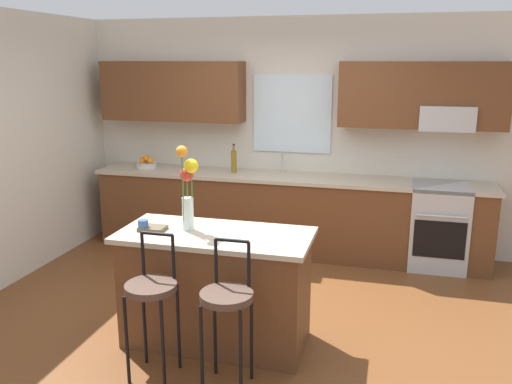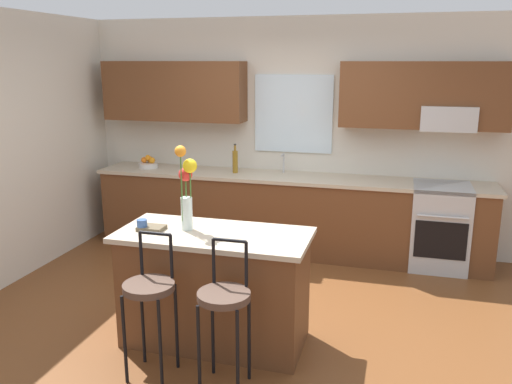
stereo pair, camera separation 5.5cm
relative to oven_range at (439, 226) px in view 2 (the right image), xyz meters
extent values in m
plane|color=brown|center=(-1.70, -1.68, -0.46)|extent=(14.00, 14.00, 0.00)
cube|color=beige|center=(-4.26, -1.38, 0.89)|extent=(0.12, 4.60, 2.70)
cube|color=beige|center=(-1.70, 0.38, 0.89)|extent=(5.60, 0.12, 2.70)
cube|color=brown|center=(-3.13, 0.15, 1.39)|extent=(1.74, 0.34, 0.70)
cube|color=brown|center=(-0.26, 0.15, 1.39)|extent=(1.74, 0.34, 0.70)
cube|color=silver|center=(-1.70, 0.31, 1.14)|extent=(0.92, 0.03, 0.90)
cube|color=#B7BABC|center=(0.00, 0.12, 1.16)|extent=(0.56, 0.36, 0.26)
cube|color=brown|center=(-1.70, 0.02, -0.02)|extent=(4.50, 0.60, 0.88)
cube|color=#BCAD93|center=(-1.70, 0.02, 0.44)|extent=(4.56, 0.64, 0.04)
cube|color=#B7BABC|center=(-1.78, 0.02, 0.39)|extent=(0.54, 0.38, 0.11)
cylinder|color=#B7BABC|center=(-1.78, 0.18, 0.57)|extent=(0.02, 0.02, 0.22)
cylinder|color=#B7BABC|center=(-1.78, 0.12, 0.68)|extent=(0.02, 0.12, 0.02)
cube|color=#B7BABC|center=(0.00, 0.00, 0.00)|extent=(0.60, 0.60, 0.92)
cube|color=black|center=(0.00, -0.29, -0.06)|extent=(0.52, 0.02, 0.40)
cylinder|color=#B7BABC|center=(0.00, -0.33, 0.20)|extent=(0.50, 0.02, 0.02)
cube|color=brown|center=(-1.81, -2.15, -0.02)|extent=(1.41, 0.63, 0.88)
cube|color=#BCAD93|center=(-1.81, -2.15, 0.44)|extent=(1.49, 0.71, 0.04)
cylinder|color=black|center=(-2.22, -2.86, -0.13)|extent=(0.02, 0.02, 0.66)
cylinder|color=black|center=(-1.95, -2.86, -0.13)|extent=(0.02, 0.02, 0.66)
cylinder|color=black|center=(-2.22, -2.59, -0.13)|extent=(0.02, 0.02, 0.66)
cylinder|color=black|center=(-1.95, -2.59, -0.13)|extent=(0.02, 0.02, 0.66)
cylinder|color=#4C382D|center=(-2.09, -2.72, 0.23)|extent=(0.36, 0.36, 0.05)
cylinder|color=black|center=(-2.20, -2.59, 0.41)|extent=(0.02, 0.02, 0.32)
cylinder|color=black|center=(-1.97, -2.59, 0.41)|extent=(0.02, 0.02, 0.32)
cylinder|color=black|center=(-2.09, -2.59, 0.57)|extent=(0.23, 0.02, 0.02)
cylinder|color=black|center=(-1.67, -2.86, -0.13)|extent=(0.02, 0.02, 0.66)
cylinder|color=black|center=(-1.40, -2.86, -0.13)|extent=(0.02, 0.02, 0.66)
cylinder|color=black|center=(-1.67, -2.59, -0.13)|extent=(0.02, 0.02, 0.66)
cylinder|color=black|center=(-1.40, -2.59, -0.13)|extent=(0.02, 0.02, 0.66)
cylinder|color=#4C382D|center=(-1.54, -2.72, 0.23)|extent=(0.36, 0.36, 0.05)
cylinder|color=black|center=(-1.65, -2.59, 0.41)|extent=(0.02, 0.02, 0.32)
cylinder|color=black|center=(-1.42, -2.59, 0.41)|extent=(0.02, 0.02, 0.32)
cylinder|color=black|center=(-1.54, -2.59, 0.57)|extent=(0.23, 0.02, 0.02)
cylinder|color=silver|center=(-2.04, -2.13, 0.59)|extent=(0.09, 0.09, 0.26)
cylinder|color=#3D722D|center=(-2.00, -2.13, 0.75)|extent=(0.01, 0.01, 0.43)
sphere|color=yellow|center=(-2.00, -2.13, 0.97)|extent=(0.11, 0.11, 0.11)
cylinder|color=#3D722D|center=(-2.05, -2.10, 0.72)|extent=(0.01, 0.01, 0.36)
sphere|color=red|center=(-2.05, -2.10, 0.90)|extent=(0.11, 0.11, 0.11)
cylinder|color=#3D722D|center=(-2.05, -2.17, 0.81)|extent=(0.01, 0.01, 0.55)
sphere|color=orange|center=(-2.05, -2.17, 1.09)|extent=(0.09, 0.09, 0.09)
cylinder|color=#33518C|center=(-2.36, -2.25, 0.51)|extent=(0.08, 0.08, 0.09)
cube|color=brown|center=(-2.30, -2.21, 0.48)|extent=(0.20, 0.15, 0.03)
cylinder|color=silver|center=(-3.45, 0.02, 0.49)|extent=(0.24, 0.24, 0.06)
sphere|color=orange|center=(-3.40, 0.02, 0.56)|extent=(0.08, 0.08, 0.08)
sphere|color=orange|center=(-3.45, 0.08, 0.56)|extent=(0.08, 0.08, 0.08)
sphere|color=orange|center=(-3.51, 0.02, 0.56)|extent=(0.07, 0.07, 0.07)
sphere|color=orange|center=(-3.45, 0.02, 0.59)|extent=(0.07, 0.07, 0.07)
cylinder|color=olive|center=(-2.32, 0.02, 0.59)|extent=(0.06, 0.06, 0.26)
cylinder|color=olive|center=(-2.32, 0.02, 0.76)|extent=(0.03, 0.03, 0.07)
cylinder|color=black|center=(-2.32, 0.02, 0.80)|extent=(0.03, 0.03, 0.02)
camera|label=1|loc=(-0.52, -5.80, 1.75)|focal=37.01mm
camera|label=2|loc=(-0.47, -5.78, 1.75)|focal=37.01mm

